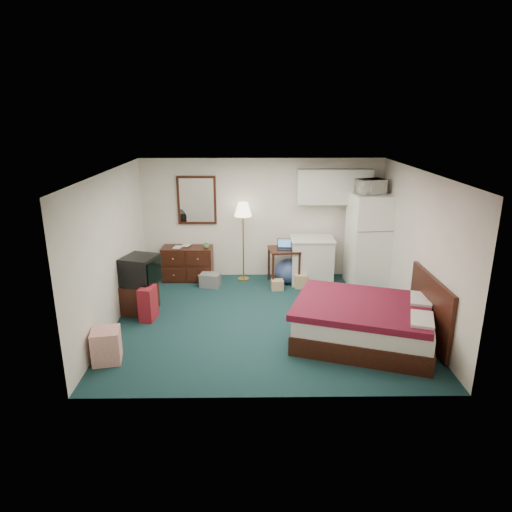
{
  "coord_description": "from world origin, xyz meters",
  "views": [
    {
      "loc": [
        -0.24,
        -7.11,
        3.37
      ],
      "look_at": [
        -0.15,
        0.13,
        1.09
      ],
      "focal_mm": 32.0,
      "sensor_mm": 36.0,
      "label": 1
    }
  ],
  "objects_px": {
    "fridge": "(369,240)",
    "tv_stand": "(140,297)",
    "suitcase": "(148,303)",
    "bed": "(364,323)",
    "dresser": "(188,263)",
    "floor_lamp": "(243,242)",
    "kitchen_counter": "(311,261)",
    "desk": "(284,266)"
  },
  "relations": [
    {
      "from": "dresser",
      "to": "floor_lamp",
      "type": "relative_size",
      "value": 0.63
    },
    {
      "from": "dresser",
      "to": "kitchen_counter",
      "type": "xyz_separation_m",
      "value": [
        2.58,
        -0.19,
        0.1
      ]
    },
    {
      "from": "floor_lamp",
      "to": "tv_stand",
      "type": "xyz_separation_m",
      "value": [
        -1.81,
        -1.6,
        -0.56
      ]
    },
    {
      "from": "dresser",
      "to": "fridge",
      "type": "relative_size",
      "value": 0.56
    },
    {
      "from": "desk",
      "to": "kitchen_counter",
      "type": "height_order",
      "value": "kitchen_counter"
    },
    {
      "from": "bed",
      "to": "tv_stand",
      "type": "relative_size",
      "value": 3.48
    },
    {
      "from": "dresser",
      "to": "floor_lamp",
      "type": "distance_m",
      "value": 1.26
    },
    {
      "from": "floor_lamp",
      "to": "kitchen_counter",
      "type": "relative_size",
      "value": 1.8
    },
    {
      "from": "bed",
      "to": "tv_stand",
      "type": "height_order",
      "value": "bed"
    },
    {
      "from": "kitchen_counter",
      "to": "tv_stand",
      "type": "relative_size",
      "value": 1.61
    },
    {
      "from": "dresser",
      "to": "suitcase",
      "type": "xyz_separation_m",
      "value": [
        -0.42,
        -1.96,
        -0.06
      ]
    },
    {
      "from": "suitcase",
      "to": "fridge",
      "type": "bearing_deg",
      "value": 30.54
    },
    {
      "from": "tv_stand",
      "to": "kitchen_counter",
      "type": "bearing_deg",
      "value": 33.13
    },
    {
      "from": "kitchen_counter",
      "to": "desk",
      "type": "bearing_deg",
      "value": -171.66
    },
    {
      "from": "dresser",
      "to": "kitchen_counter",
      "type": "height_order",
      "value": "kitchen_counter"
    },
    {
      "from": "floor_lamp",
      "to": "desk",
      "type": "distance_m",
      "value": 0.98
    },
    {
      "from": "bed",
      "to": "dresser",
      "type": "bearing_deg",
      "value": 155.94
    },
    {
      "from": "fridge",
      "to": "kitchen_counter",
      "type": "bearing_deg",
      "value": 168.97
    },
    {
      "from": "fridge",
      "to": "suitcase",
      "type": "xyz_separation_m",
      "value": [
        -4.11,
        -1.65,
        -0.64
      ]
    },
    {
      "from": "desk",
      "to": "bed",
      "type": "height_order",
      "value": "desk"
    },
    {
      "from": "dresser",
      "to": "fridge",
      "type": "height_order",
      "value": "fridge"
    },
    {
      "from": "kitchen_counter",
      "to": "bed",
      "type": "distance_m",
      "value": 2.66
    },
    {
      "from": "dresser",
      "to": "suitcase",
      "type": "height_order",
      "value": "dresser"
    },
    {
      "from": "kitchen_counter",
      "to": "bed",
      "type": "height_order",
      "value": "kitchen_counter"
    },
    {
      "from": "fridge",
      "to": "tv_stand",
      "type": "xyz_separation_m",
      "value": [
        -4.33,
        -1.3,
        -0.67
      ]
    },
    {
      "from": "kitchen_counter",
      "to": "fridge",
      "type": "relative_size",
      "value": 0.49
    },
    {
      "from": "desk",
      "to": "suitcase",
      "type": "bearing_deg",
      "value": -151.88
    },
    {
      "from": "floor_lamp",
      "to": "desk",
      "type": "bearing_deg",
      "value": -17.13
    },
    {
      "from": "floor_lamp",
      "to": "tv_stand",
      "type": "height_order",
      "value": "floor_lamp"
    },
    {
      "from": "dresser",
      "to": "kitchen_counter",
      "type": "relative_size",
      "value": 1.13
    },
    {
      "from": "fridge",
      "to": "tv_stand",
      "type": "bearing_deg",
      "value": -168.04
    },
    {
      "from": "floor_lamp",
      "to": "fridge",
      "type": "bearing_deg",
      "value": -6.8
    },
    {
      "from": "dresser",
      "to": "desk",
      "type": "relative_size",
      "value": 1.39
    },
    {
      "from": "suitcase",
      "to": "bed",
      "type": "bearing_deg",
      "value": -5.01
    },
    {
      "from": "floor_lamp",
      "to": "desk",
      "type": "xyz_separation_m",
      "value": [
        0.83,
        -0.25,
        -0.45
      ]
    },
    {
      "from": "floor_lamp",
      "to": "tv_stand",
      "type": "distance_m",
      "value": 2.48
    },
    {
      "from": "kitchen_counter",
      "to": "bed",
      "type": "bearing_deg",
      "value": -79.11
    },
    {
      "from": "kitchen_counter",
      "to": "bed",
      "type": "xyz_separation_m",
      "value": [
        0.47,
        -2.62,
        -0.14
      ]
    },
    {
      "from": "bed",
      "to": "floor_lamp",
      "type": "bearing_deg",
      "value": 142.41
    },
    {
      "from": "fridge",
      "to": "suitcase",
      "type": "height_order",
      "value": "fridge"
    },
    {
      "from": "suitcase",
      "to": "kitchen_counter",
      "type": "bearing_deg",
      "value": 39.31
    },
    {
      "from": "kitchen_counter",
      "to": "tv_stand",
      "type": "distance_m",
      "value": 3.52
    }
  ]
}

